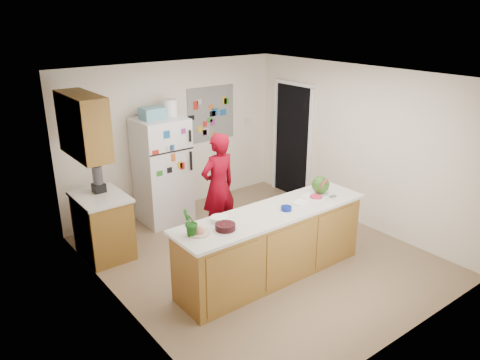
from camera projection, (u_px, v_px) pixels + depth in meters
floor at (259, 256)px, 6.60m from camera, size 4.00×4.50×0.02m
wall_back at (174, 137)px, 7.84m from camera, size 4.00×0.02×2.50m
wall_left at (116, 210)px, 5.01m from camera, size 0.02×4.50×2.50m
wall_right at (359, 146)px, 7.31m from camera, size 0.02×4.50×2.50m
ceiling at (261, 75)px, 5.72m from camera, size 4.00×4.50×0.02m
doorway at (293, 141)px, 8.45m from camera, size 0.03×0.85×2.04m
peninsula_base at (272, 246)px, 5.95m from camera, size 2.60×0.62×0.88m
peninsula_top at (273, 213)px, 5.79m from camera, size 2.68×0.70×0.04m
side_counter_base at (103, 227)px, 6.48m from camera, size 0.60×0.80×0.86m
side_counter_top at (100, 197)px, 6.33m from camera, size 0.64×0.84×0.04m
upper_cabinets at (83, 125)px, 5.86m from camera, size 0.35×1.00×0.80m
refrigerator at (162, 171)px, 7.44m from camera, size 0.75×0.70×1.70m
fridge_top_bin at (153, 113)px, 7.06m from camera, size 0.35×0.28×0.18m
photo_collage at (211, 114)px, 8.15m from camera, size 0.95×0.01×0.95m
person at (218, 187)px, 6.87m from camera, size 0.62×0.43×1.63m
blender_appliance at (98, 179)px, 6.39m from camera, size 0.14×0.14×0.38m
cutting_board at (318, 195)px, 6.27m from camera, size 0.39×0.30×0.01m
watermelon at (321, 185)px, 6.28m from camera, size 0.24×0.24×0.24m
watermelon_slice at (316, 196)px, 6.18m from camera, size 0.16×0.16×0.02m
cherry_bowl at (225, 227)px, 5.30m from camera, size 0.26×0.26×0.07m
white_bowl at (219, 219)px, 5.50m from camera, size 0.27×0.27×0.06m
cobalt_bowl at (286, 208)px, 5.81m from camera, size 0.16×0.16×0.05m
plate at (199, 233)px, 5.21m from camera, size 0.27×0.27×0.02m
paper_towel at (300, 203)px, 6.02m from camera, size 0.20×0.18×0.02m
keys at (333, 196)px, 6.22m from camera, size 0.10×0.05×0.01m
potted_plant at (190, 223)px, 5.10m from camera, size 0.21×0.19×0.32m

